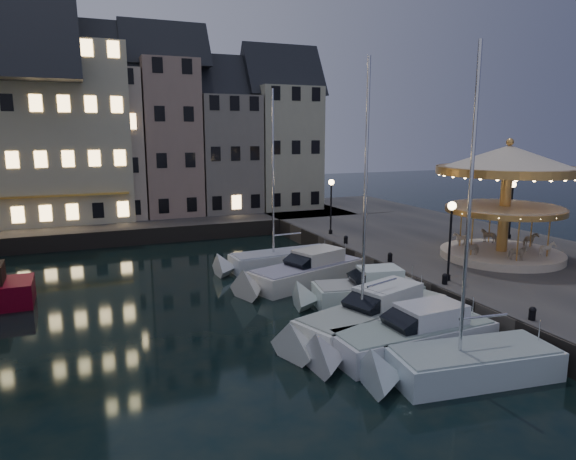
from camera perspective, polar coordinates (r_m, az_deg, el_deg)
name	(u,v)px	position (r m, az deg, el deg)	size (l,w,h in m)	color
ground	(334,330)	(24.14, 5.14, -11.01)	(160.00, 160.00, 0.00)	black
quay_east	(480,259)	(36.53, 20.51, -3.01)	(16.00, 56.00, 1.30)	#474442
quay_north	(110,226)	(48.60, -19.15, 0.40)	(44.00, 12.00, 1.30)	#474442
quaywall_e	(376,271)	(31.73, 9.80, -4.51)	(0.15, 44.00, 1.30)	#47423A
quaywall_n	(141,237)	(42.87, -15.98, -0.76)	(48.00, 0.15, 1.30)	#47423A
streetlamp_b	(451,229)	(27.75, 17.62, 0.06)	(0.44, 0.44, 4.17)	black
streetlamp_c	(331,199)	(38.91, 4.81, 3.51)	(0.44, 0.44, 4.17)	black
streetlamp_d	(512,202)	(40.46, 23.61, 2.92)	(0.44, 0.44, 4.17)	black
bollard_a	(532,313)	(23.77, 25.51, -8.31)	(0.30, 0.30, 0.57)	black
bollard_b	(445,278)	(27.54, 17.04, -5.16)	(0.30, 0.30, 0.57)	black
bollard_c	(390,257)	(31.41, 11.27, -2.93)	(0.30, 0.30, 0.57)	black
bollard_d	(346,239)	(35.99, 6.44, -1.03)	(0.30, 0.30, 0.57)	black
townhouse_nb	(29,140)	(49.95, -26.86, 8.92)	(6.16, 8.00, 13.80)	slate
townhouse_nc	(103,134)	(49.88, -19.88, 10.01)	(6.82, 8.00, 14.80)	#B8A58F
townhouse_nd	(167,128)	(50.49, -13.27, 10.93)	(5.50, 8.00, 15.80)	gray
townhouse_ne	(224,144)	(51.67, -7.15, 9.45)	(6.16, 8.00, 12.80)	gray
townhouse_nf	(281,139)	(53.58, -0.82, 10.12)	(6.82, 8.00, 13.80)	#ABAA8D
hotel_corner	(28,122)	(49.95, -26.95, 10.64)	(17.60, 9.00, 16.80)	beige
motorboat_a	(460,366)	(20.43, 18.55, -14.13)	(7.35, 3.21, 12.16)	silver
motorboat_b	(405,339)	(21.95, 12.92, -11.74)	(8.15, 2.70, 2.15)	silver
motorboat_c	(368,318)	(23.86, 8.87, -9.62)	(9.11, 5.02, 12.23)	silver
motorboat_d	(360,293)	(27.44, 7.96, -6.94)	(6.72, 3.22, 2.15)	silver
motorboat_e	(302,274)	(30.71, 1.61, -4.88)	(8.50, 4.97, 2.15)	silver
motorboat_f	(275,261)	(34.08, -1.42, -3.49)	(8.20, 2.57, 10.86)	silver
carousel	(507,180)	(33.67, 23.16, 5.11)	(8.34, 8.34, 7.30)	beige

